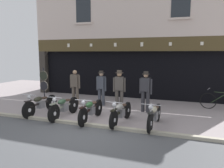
# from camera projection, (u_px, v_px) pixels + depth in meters

# --- Properties ---
(ground) EXTENTS (23.60, 22.00, 0.18)m
(ground) POSITION_uv_depth(u_px,v_px,m) (74.00, 138.00, 6.59)
(ground) COLOR #9B8F90
(shop_facade) EXTENTS (11.90, 4.42, 6.60)m
(shop_facade) POSITION_uv_depth(u_px,v_px,m) (137.00, 65.00, 13.78)
(shop_facade) COLOR black
(shop_facade) RESTS_ON ground
(motorcycle_left) EXTENTS (0.62, 2.09, 0.94)m
(motorcycle_left) POSITION_uv_depth(u_px,v_px,m) (40.00, 104.00, 9.02)
(motorcycle_left) COLOR black
(motorcycle_left) RESTS_ON ground
(motorcycle_center_left) EXTENTS (0.62, 2.08, 0.93)m
(motorcycle_center_left) POSITION_uv_depth(u_px,v_px,m) (64.00, 107.00, 8.55)
(motorcycle_center_left) COLOR black
(motorcycle_center_left) RESTS_ON ground
(motorcycle_center) EXTENTS (0.62, 2.06, 0.93)m
(motorcycle_center) POSITION_uv_depth(u_px,v_px,m) (91.00, 110.00, 8.12)
(motorcycle_center) COLOR black
(motorcycle_center) RESTS_ON ground
(motorcycle_center_right) EXTENTS (0.62, 2.01, 0.92)m
(motorcycle_center_right) POSITION_uv_depth(u_px,v_px,m) (121.00, 112.00, 7.82)
(motorcycle_center_right) COLOR black
(motorcycle_center_right) RESTS_ON ground
(motorcycle_right) EXTENTS (0.62, 2.00, 0.93)m
(motorcycle_right) POSITION_uv_depth(u_px,v_px,m) (154.00, 115.00, 7.44)
(motorcycle_right) COLOR black
(motorcycle_right) RESTS_ON ground
(salesman_left) EXTENTS (0.56, 0.26, 1.68)m
(salesman_left) POSITION_uv_depth(u_px,v_px,m) (75.00, 85.00, 10.70)
(salesman_left) COLOR brown
(salesman_left) RESTS_ON ground
(shopkeeper_center) EXTENTS (0.55, 0.33, 1.67)m
(shopkeeper_center) POSITION_uv_depth(u_px,v_px,m) (101.00, 86.00, 10.53)
(shopkeeper_center) COLOR #3D424C
(shopkeeper_center) RESTS_ON ground
(salesman_right) EXTENTS (0.55, 0.36, 1.75)m
(salesman_right) POSITION_uv_depth(u_px,v_px,m) (119.00, 88.00, 9.77)
(salesman_right) COLOR #47423D
(salesman_right) RESTS_ON ground
(assistant_far_right) EXTENTS (0.55, 0.33, 1.73)m
(assistant_far_right) POSITION_uv_depth(u_px,v_px,m) (146.00, 90.00, 9.29)
(assistant_far_right) COLOR #2D2D33
(assistant_far_right) RESTS_ON ground
(tyre_sign_pole) EXTENTS (0.52, 0.06, 1.71)m
(tyre_sign_pole) POSITION_uv_depth(u_px,v_px,m) (44.00, 81.00, 12.15)
(tyre_sign_pole) COLOR #232328
(tyre_sign_pole) RESTS_ON ground
(advert_board_near) EXTENTS (0.73, 0.03, 0.95)m
(advert_board_near) POSITION_uv_depth(u_px,v_px,m) (160.00, 70.00, 11.75)
(advert_board_near) COLOR silver
(leaning_bicycle) EXTENTS (1.75, 0.64, 0.95)m
(leaning_bicycle) POSITION_uv_depth(u_px,v_px,m) (221.00, 102.00, 9.67)
(leaning_bicycle) COLOR black
(leaning_bicycle) RESTS_ON ground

